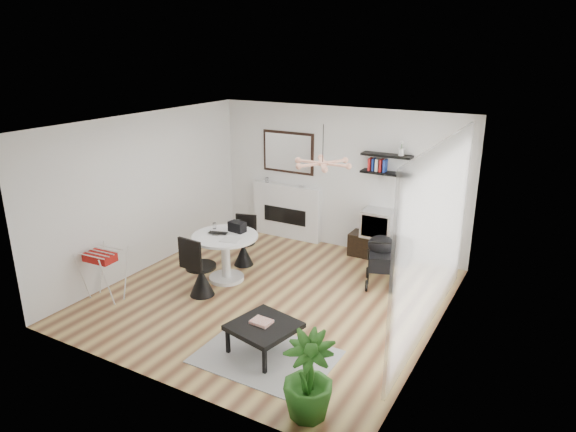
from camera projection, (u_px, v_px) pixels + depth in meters
The scene contains 25 objects.
floor at pixel (271, 296), 8.07m from camera, with size 5.00×5.00×0.00m, color brown.
ceiling at pixel (269, 124), 7.22m from camera, with size 5.00×5.00×0.00m, color white.
wall_back at pixel (339, 179), 9.71m from camera, with size 5.00×5.00×0.00m, color white.
wall_left at pixel (146, 192), 8.81m from camera, with size 5.00×5.00×0.00m, color white.
wall_right at pixel (439, 245), 6.47m from camera, with size 5.00×5.00×0.00m, color white.
sheer_curtain at pixel (435, 239), 6.69m from camera, with size 0.04×3.60×2.60m, color white.
fireplace at pixel (287, 205), 10.37m from camera, with size 1.50×0.17×2.16m.
shelf_lower at pixel (386, 173), 9.08m from camera, with size 0.90×0.25×0.04m, color black.
shelf_upper at pixel (387, 155), 8.97m from camera, with size 0.90×0.25×0.04m, color black.
pendant_lamp at pixel (323, 163), 7.31m from camera, with size 0.90×0.90×0.10m, color tan, non-canonical shape.
tv_console at pixel (380, 247), 9.45m from camera, with size 1.14×0.40×0.43m, color black.
crt_tv at pixel (379, 223), 9.32m from camera, with size 0.57×0.50×0.50m.
dining_table at pixel (226, 251), 8.48m from camera, with size 1.09×1.09×0.80m.
laptop at pixel (217, 234), 8.40m from camera, with size 0.32×0.21×0.03m, color black.
black_bag at pixel (237, 227), 8.53m from camera, with size 0.28×0.17×0.17m, color black.
newspaper at pixel (231, 240), 8.18m from camera, with size 0.30×0.25×0.01m, color white.
drinking_glass at pixel (214, 226), 8.68m from camera, with size 0.06×0.06×0.10m, color white.
chair_far at pixel (244, 250), 9.16m from camera, with size 0.45×0.47×0.89m.
chair_near at pixel (200, 277), 8.00m from camera, with size 0.48×0.49×1.00m.
drying_rack at pixel (104, 274), 7.85m from camera, with size 0.56×0.53×0.81m.
stroller at pixel (380, 262), 8.38m from camera, with size 0.66×0.81×0.90m.
rug at pixel (266, 357), 6.49m from camera, with size 1.68×1.21×0.01m, color #A1A1A1.
coffee_table at pixel (264, 327), 6.49m from camera, with size 0.90×0.90×0.39m.
magazines at pixel (261, 322), 6.50m from camera, with size 0.26×0.20×0.04m, color #CA4C32.
potted_plant at pixel (308, 376), 5.32m from camera, with size 0.54×0.54×0.97m, color #27621C.
Camera 1 is at (3.80, -6.19, 3.75)m, focal length 32.00 mm.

